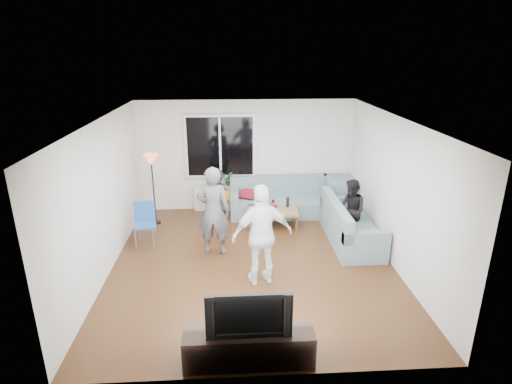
{
  "coord_description": "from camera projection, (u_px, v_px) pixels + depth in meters",
  "views": [
    {
      "loc": [
        -0.34,
        -6.64,
        3.69
      ],
      "look_at": [
        0.1,
        0.6,
        1.15
      ],
      "focal_mm": 28.91,
      "sensor_mm": 36.0,
      "label": 1
    }
  ],
  "objects": [
    {
      "name": "sofa_right_section",
      "position": [
        352.0,
        222.0,
        8.19
      ],
      "size": [
        2.0,
        0.85,
        0.85
      ],
      "primitive_type": null,
      "rotation": [
        0.0,
        0.0,
        1.57
      ],
      "color": "slate",
      "rests_on": "floor"
    },
    {
      "name": "vase",
      "position": [
        215.0,
        182.0,
        9.69
      ],
      "size": [
        0.19,
        0.19,
        0.16
      ],
      "primitive_type": "imported",
      "rotation": [
        0.0,
        0.0,
        -0.3
      ],
      "color": "white",
      "rests_on": "radiator"
    },
    {
      "name": "bottle_c",
      "position": [
        273.0,
        204.0,
        8.98
      ],
      "size": [
        0.07,
        0.07,
        0.17
      ],
      "primitive_type": "cylinder",
      "color": "black",
      "rests_on": "coffee_table"
    },
    {
      "name": "radiator",
      "position": [
        222.0,
        197.0,
        9.85
      ],
      "size": [
        1.3,
        0.12,
        0.62
      ],
      "primitive_type": "cube",
      "color": "silver",
      "rests_on": "floor"
    },
    {
      "name": "potted_plant",
      "position": [
        229.0,
        179.0,
        9.68
      ],
      "size": [
        0.22,
        0.2,
        0.34
      ],
      "primitive_type": "imported",
      "rotation": [
        0.0,
        0.0,
        0.28
      ],
      "color": "#255D2A",
      "rests_on": "radiator"
    },
    {
      "name": "ceiling",
      "position": [
        252.0,
        118.0,
        6.63
      ],
      "size": [
        5.0,
        5.5,
        0.04
      ],
      "primitive_type": "cube",
      "color": "white",
      "rests_on": "ground"
    },
    {
      "name": "floor_lamp",
      "position": [
        154.0,
        190.0,
        8.94
      ],
      "size": [
        0.32,
        0.32,
        1.56
      ],
      "primitive_type": null,
      "color": "orange",
      "rests_on": "floor"
    },
    {
      "name": "tv_console",
      "position": [
        249.0,
        347.0,
        5.06
      ],
      "size": [
        1.6,
        0.4,
        0.44
      ],
      "primitive_type": "cube",
      "color": "black",
      "rests_on": "floor"
    },
    {
      "name": "coffee_table",
      "position": [
        272.0,
        218.0,
        8.94
      ],
      "size": [
        1.15,
        0.7,
        0.4
      ],
      "primitive_type": "cube",
      "rotation": [
        0.0,
        0.0,
        -0.09
      ],
      "color": "#966D48",
      "rests_on": "floor"
    },
    {
      "name": "sofa_back_section",
      "position": [
        280.0,
        197.0,
        9.54
      ],
      "size": [
        2.3,
        0.85,
        0.85
      ],
      "primitive_type": null,
      "color": "slate",
      "rests_on": "floor"
    },
    {
      "name": "player_left",
      "position": [
        213.0,
        211.0,
        7.58
      ],
      "size": [
        0.67,
        0.48,
        1.7
      ],
      "primitive_type": "imported",
      "rotation": [
        0.0,
        0.0,
        3.01
      ],
      "color": "#525257",
      "rests_on": "floor"
    },
    {
      "name": "floor",
      "position": [
        253.0,
        263.0,
        7.5
      ],
      "size": [
        5.0,
        5.5,
        0.04
      ],
      "primitive_type": "cube",
      "color": "#56351C",
      "rests_on": "ground"
    },
    {
      "name": "cushion_red",
      "position": [
        248.0,
        193.0,
        9.52
      ],
      "size": [
        0.45,
        0.43,
        0.13
      ],
      "primitive_type": "cube",
      "rotation": [
        0.0,
        0.0,
        -0.45
      ],
      "color": "maroon",
      "rests_on": "sofa_back_section"
    },
    {
      "name": "wall_left",
      "position": [
        103.0,
        198.0,
        6.92
      ],
      "size": [
        0.04,
        5.5,
        2.6
      ],
      "primitive_type": "cube",
      "color": "silver",
      "rests_on": "ground"
    },
    {
      "name": "bottle_b",
      "position": [
        269.0,
        207.0,
        8.69
      ],
      "size": [
        0.08,
        0.08,
        0.25
      ],
      "primitive_type": "cylinder",
      "color": "#198E1B",
      "rests_on": "coffee_table"
    },
    {
      "name": "player_right",
      "position": [
        262.0,
        235.0,
        6.61
      ],
      "size": [
        1.06,
        0.62,
        1.7
      ],
      "primitive_type": "imported",
      "rotation": [
        0.0,
        0.0,
        3.36
      ],
      "color": "white",
      "rests_on": "floor"
    },
    {
      "name": "wall_right",
      "position": [
        396.0,
        192.0,
        7.21
      ],
      "size": [
        0.04,
        5.5,
        2.6
      ],
      "primitive_type": "cube",
      "color": "silver",
      "rests_on": "ground"
    },
    {
      "name": "side_chair",
      "position": [
        145.0,
        225.0,
        8.02
      ],
      "size": [
        0.46,
        0.46,
        0.86
      ],
      "primitive_type": null,
      "rotation": [
        0.0,
        0.0,
        0.17
      ],
      "color": "#2656A6",
      "rests_on": "floor"
    },
    {
      "name": "wall_back",
      "position": [
        246.0,
        156.0,
        9.67
      ],
      "size": [
        5.0,
        0.04,
        2.6
      ],
      "primitive_type": "cube",
      "color": "silver",
      "rests_on": "ground"
    },
    {
      "name": "spectator_right",
      "position": [
        351.0,
        210.0,
        8.21
      ],
      "size": [
        0.62,
        0.71,
        1.26
      ],
      "primitive_type": "imported",
      "rotation": [
        0.0,
        0.0,
        -1.31
      ],
      "color": "black",
      "rests_on": "floor"
    },
    {
      "name": "spectator_back",
      "position": [
        217.0,
        193.0,
        9.44
      ],
      "size": [
        0.8,
        0.59,
        1.11
      ],
      "primitive_type": "imported",
      "rotation": [
        0.0,
        0.0,
        0.27
      ],
      "color": "black",
      "rests_on": "floor"
    },
    {
      "name": "pitcher",
      "position": [
        273.0,
        208.0,
        8.75
      ],
      "size": [
        0.17,
        0.17,
        0.17
      ],
      "primitive_type": "cylinder",
      "color": "maroon",
      "rests_on": "coffee_table"
    },
    {
      "name": "cushion_yellow",
      "position": [
        221.0,
        195.0,
        9.41
      ],
      "size": [
        0.41,
        0.36,
        0.14
      ],
      "primitive_type": "cube",
      "rotation": [
        0.0,
        0.0,
        0.1
      ],
      "color": "#C1811C",
      "rests_on": "sofa_back_section"
    },
    {
      "name": "wall_front",
      "position": [
        266.0,
        282.0,
        4.46
      ],
      "size": [
        5.0,
        0.04,
        2.6
      ],
      "primitive_type": "cube",
      "color": "silver",
      "rests_on": "ground"
    },
    {
      "name": "window_mullion",
      "position": [
        220.0,
        147.0,
        9.44
      ],
      "size": [
        0.05,
        0.03,
        1.35
      ],
      "primitive_type": "cube",
      "color": "white",
      "rests_on": "window_frame"
    },
    {
      "name": "window_glass",
      "position": [
        220.0,
        147.0,
        9.44
      ],
      "size": [
        1.5,
        0.02,
        1.35
      ],
      "primitive_type": "cube",
      "color": "black",
      "rests_on": "window_frame"
    },
    {
      "name": "window_frame",
      "position": [
        220.0,
        146.0,
        9.48
      ],
      "size": [
        1.62,
        0.06,
        1.47
      ],
      "primitive_type": "cube",
      "color": "white",
      "rests_on": "wall_back"
    },
    {
      "name": "bottle_e",
      "position": [
        288.0,
        202.0,
        8.98
      ],
      "size": [
        0.07,
        0.07,
        0.23
      ],
      "primitive_type": "cylinder",
      "color": "black",
      "rests_on": "coffee_table"
    },
    {
      "name": "sofa_corner",
      "position": [
        344.0,
        196.0,
        9.62
      ],
      "size": [
        0.85,
        0.85,
        0.85
      ],
      "primitive_type": "cube",
      "color": "slate",
      "rests_on": "floor"
    },
    {
      "name": "television",
      "position": [
        249.0,
        312.0,
        4.89
      ],
      "size": [
        1.02,
        0.13,
        0.59
      ],
      "primitive_type": "imported",
      "color": "black",
      "rests_on": "tv_console"
    }
  ]
}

